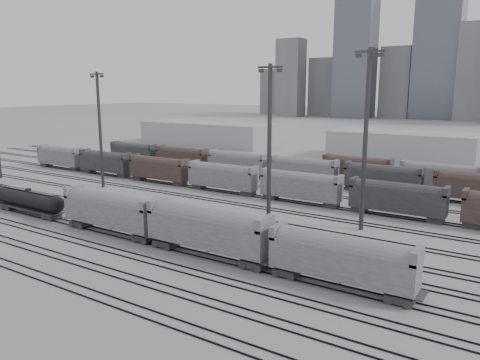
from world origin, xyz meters
The scene contains 14 objects.
ground centered at (0.00, 0.00, 0.00)m, with size 900.00×900.00×0.00m, color #ADADB2.
tracks centered at (0.00, 17.50, 0.08)m, with size 220.00×71.50×0.16m.
tank_car_b centered at (-25.88, 1.00, 2.37)m, with size 16.55×2.76×4.09m.
hopper_car_a centered at (-6.55, 1.00, 3.56)m, with size 16.13×3.20×5.77m.
hopper_car_b centered at (10.57, 1.00, 3.72)m, with size 16.82×3.34×6.02m.
hopper_car_c centered at (27.55, 1.00, 3.39)m, with size 15.34×3.05×5.49m.
light_mast_b centered at (-32.52, 22.01, 12.49)m, with size 3.77×0.60×23.54m.
light_mast_c centered at (11.70, 13.92, 12.50)m, with size 3.77×0.60×23.56m.
light_mast_d centered at (22.54, 22.17, 13.64)m, with size 4.11×0.66×25.71m.
bg_string_near centered at (8.00, 32.00, 2.80)m, with size 151.00×3.00×5.60m.
bg_string_mid centered at (18.00, 48.00, 2.80)m, with size 151.00×3.00×5.60m.
warehouse_left centered at (-60.00, 95.00, 4.00)m, with size 50.00×18.00×8.00m, color #AAAAAC.
warehouse_mid centered at (10.00, 95.00, 4.00)m, with size 40.00×18.00×8.00m, color #AAAAAC.
crane_left centered at (-28.74, 305.00, 57.39)m, with size 42.00×1.80×100.00m.
Camera 1 is at (43.50, -42.45, 20.28)m, focal length 35.00 mm.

